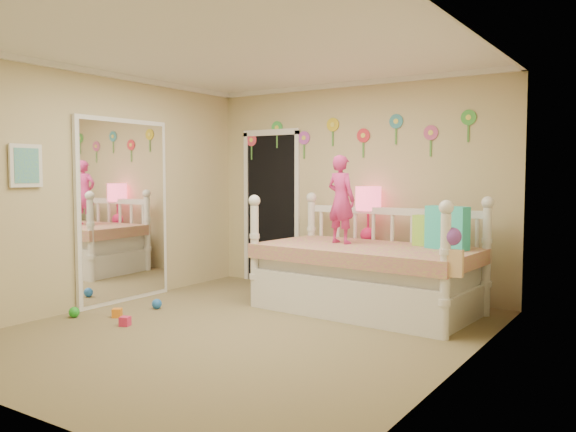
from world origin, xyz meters
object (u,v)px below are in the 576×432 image
Objects in this scene: nightstand at (368,270)px; table_lamp at (368,205)px; daybed at (366,252)px; child at (341,199)px.

nightstand is 0.77m from table_lamp.
daybed is 3.47× the size of table_lamp.
table_lamp is at bearing -79.85° from child.
nightstand is at bearing -79.85° from child.
child is 1.07m from nightstand.
child is at bearing -91.64° from nightstand.
daybed is 0.82m from nightstand.
nightstand is (-0.31, 0.69, -0.31)m from daybed.
child reaches higher than daybed.
child is at bearing -92.27° from table_lamp.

